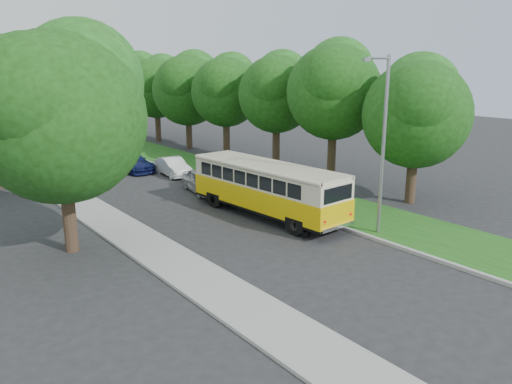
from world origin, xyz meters
TOP-DOWN VIEW (x-y plane):
  - ground at (0.00, 0.00)m, footprint 120.00×120.00m
  - curb at (3.60, 5.00)m, footprint 0.20×70.00m
  - grass_verge at (5.95, 5.00)m, footprint 4.50×70.00m
  - sidewalk at (-4.80, 5.00)m, footprint 2.20×70.00m
  - treeline at (3.15, 17.99)m, footprint 24.27×41.91m
  - lamppost_near at (4.21, -2.50)m, footprint 1.71×0.16m
  - lamppost_far at (-4.70, 16.00)m, footprint 1.71×0.16m
  - warning_sign at (-4.50, 11.98)m, footprint 0.56×0.10m
  - vintage_bus at (2.06, 2.87)m, footprint 3.04×9.56m
  - car_silver at (2.11, 9.17)m, footprint 2.42×4.35m
  - car_white at (2.92, 14.43)m, footprint 1.76×3.99m
  - car_blue at (1.24, 17.70)m, footprint 2.34×4.77m
  - car_grey at (1.37, 29.14)m, footprint 2.99×5.42m

SIDE VIEW (x-z plane):
  - ground at x=0.00m, z-range 0.00..0.00m
  - sidewalk at x=-4.80m, z-range 0.00..0.12m
  - grass_verge at x=5.95m, z-range 0.00..0.13m
  - curb at x=3.60m, z-range 0.00..0.15m
  - car_white at x=2.92m, z-range 0.00..1.27m
  - car_blue at x=1.24m, z-range 0.00..1.34m
  - car_silver at x=2.11m, z-range 0.00..1.40m
  - car_grey at x=1.37m, z-range 0.00..1.44m
  - vintage_bus at x=2.06m, z-range 0.00..2.80m
  - warning_sign at x=-4.50m, z-range 0.46..2.96m
  - lamppost_far at x=-4.70m, z-range 0.37..7.87m
  - lamppost_near at x=4.21m, z-range 0.37..8.37m
  - treeline at x=3.15m, z-range 1.20..10.66m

